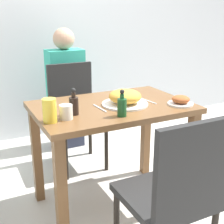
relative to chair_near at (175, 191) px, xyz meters
name	(u,v)px	position (x,y,z in m)	size (l,w,h in m)	color
ground_plane	(112,203)	(0.01, 0.70, -0.50)	(16.00, 16.00, 0.00)	beige
wall_back	(44,12)	(0.01, 2.25, 0.80)	(8.00, 0.05, 2.60)	silver
dining_table	(112,123)	(0.01, 0.70, 0.11)	(1.00, 0.67, 0.74)	brown
chair_near	(175,191)	(0.00, 0.00, 0.00)	(0.42, 0.42, 0.89)	black
chair_far	(75,110)	(0.01, 1.42, 0.00)	(0.42, 0.42, 0.89)	black
food_plate	(125,98)	(0.09, 0.66, 0.29)	(0.30, 0.30, 0.10)	white
side_plate	(181,101)	(0.41, 0.51, 0.27)	(0.17, 0.17, 0.06)	white
drink_cup	(66,112)	(-0.34, 0.57, 0.28)	(0.07, 0.07, 0.08)	silver
juice_glass	(50,111)	(-0.44, 0.56, 0.31)	(0.08, 0.08, 0.13)	gold
sauce_bottle	(122,106)	(-0.04, 0.47, 0.30)	(0.05, 0.05, 0.16)	#194C23
condiment_bottle	(74,105)	(-0.27, 0.63, 0.30)	(0.05, 0.05, 0.16)	black
fork_utensil	(100,108)	(-0.09, 0.66, 0.24)	(0.02, 0.17, 0.00)	silver
spoon_utensil	(148,101)	(0.27, 0.66, 0.24)	(0.03, 0.16, 0.00)	silver
person_figure	(66,90)	(0.07, 1.82, 0.08)	(0.34, 0.22, 1.17)	#2D3347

